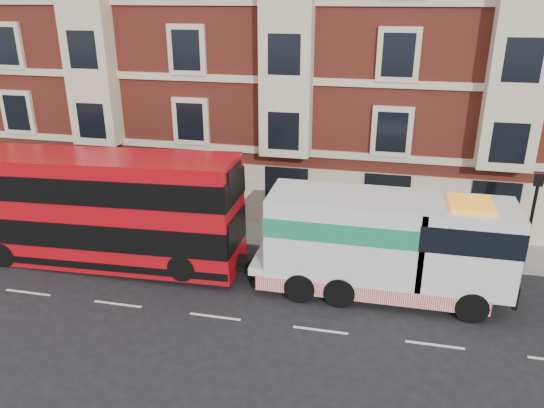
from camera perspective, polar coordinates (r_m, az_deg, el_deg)
The scene contains 7 objects.
ground at distance 20.55m, azimuth -6.14°, elevation -11.96°, with size 120.00×120.00×0.00m, color black.
sidewalk at distance 26.81m, azimuth -1.12°, elevation -3.16°, with size 90.00×3.00×0.15m, color slate.
victorian_terrace at distance 31.59m, azimuth 3.06°, elevation 19.37°, with size 45.00×12.00×20.40m.
lamp_post_west at distance 26.69m, azimuth -14.47°, elevation 2.04°, with size 0.35×0.15×4.35m.
lamp_post_east at distance 24.74m, azimuth 26.17°, elevation -1.14°, with size 0.35×0.15×4.35m.
double_decker_bus at distance 24.23m, azimuth -18.11°, elevation -0.41°, with size 12.44×2.86×5.04m.
tow_truck at distance 21.26m, azimuth 11.56°, elevation -4.25°, with size 9.96×2.94×4.15m.
Camera 1 is at (5.78, -16.12, 11.36)m, focal length 35.00 mm.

